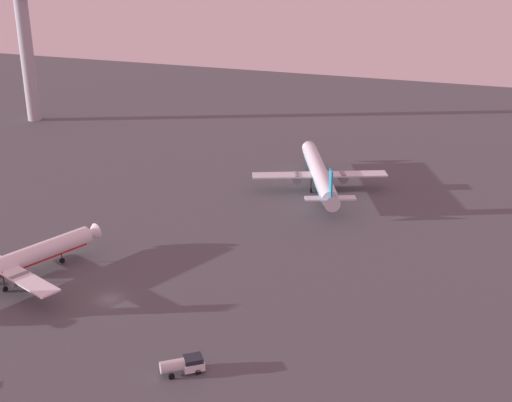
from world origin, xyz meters
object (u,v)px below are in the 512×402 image
at_px(control_tower, 25,36).
at_px(airplane_taxiway_distant, 319,174).
at_px(fuel_truck, 184,364).
at_px(airplane_mid_apron, 6,266).

height_order(control_tower, airplane_taxiway_distant, control_tower).
xyz_separation_m(airplane_taxiway_distant, fuel_truck, (0.98, -79.76, -2.77)).
bearing_deg(fuel_truck, control_tower, -172.80).
distance_m(control_tower, airplane_mid_apron, 122.78).
height_order(control_tower, airplane_mid_apron, control_tower).
bearing_deg(airplane_taxiway_distant, control_tower, 140.58).
height_order(control_tower, fuel_truck, control_tower).
bearing_deg(fuel_truck, airplane_taxiway_distant, 143.77).
bearing_deg(control_tower, fuel_truck, -45.87).
height_order(airplane_mid_apron, fuel_truck, airplane_mid_apron).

